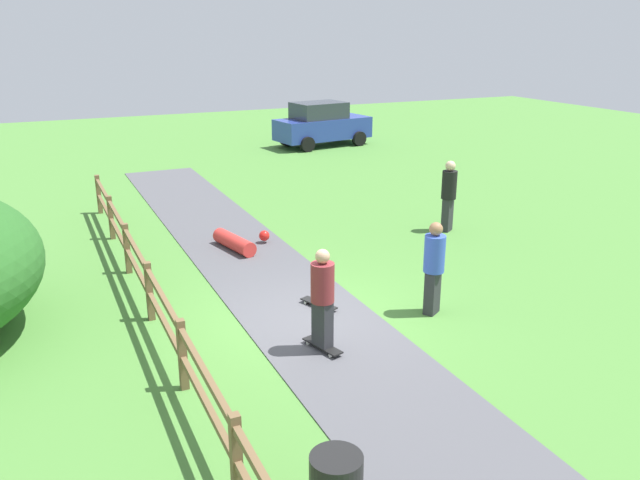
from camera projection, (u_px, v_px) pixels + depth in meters
ground_plane at (312, 322)px, 11.59m from camera, size 60.00×60.00×0.00m
asphalt_path at (312, 321)px, 11.59m from camera, size 2.40×28.00×0.02m
wooden_fence at (164, 313)px, 10.36m from camera, size 0.12×18.12×1.10m
skater_riding at (322, 295)px, 10.24m from camera, size 0.47×0.82×1.74m
skater_fallen at (237, 242)px, 15.27m from camera, size 1.28×1.48×0.36m
skateboard_loose at (319, 304)px, 12.13m from camera, size 0.48×0.82×0.08m
bystander_black at (449, 192)px, 16.44m from camera, size 0.53×0.53×1.84m
bystander_blue at (434, 264)px, 11.64m from camera, size 0.52×0.52×1.75m
parked_car_blue at (322, 124)px, 28.38m from camera, size 4.40×2.47×1.92m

